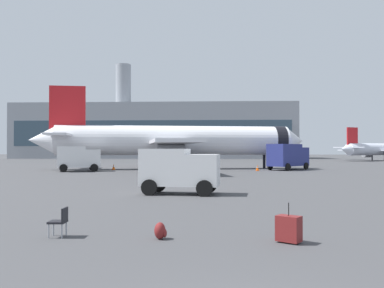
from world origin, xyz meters
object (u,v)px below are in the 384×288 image
(cargo_van, at_px, (179,169))
(traveller_backpack, at_px, (160,231))
(safety_cone_mid, at_px, (257,168))
(gate_chair, at_px, (60,220))
(airplane_taxiing, at_px, (382,149))
(service_truck, at_px, (78,158))
(airplane_at_gate, at_px, (173,141))
(rolling_suitcase, at_px, (289,229))
(fuel_truck, at_px, (288,156))
(safety_cone_near, at_px, (114,167))

(cargo_van, xyz_separation_m, traveller_backpack, (0.46, -12.05, -1.22))
(safety_cone_mid, bearing_deg, gate_chair, -104.22)
(airplane_taxiing, distance_m, cargo_van, 82.26)
(service_truck, height_order, traveller_backpack, service_truck)
(airplane_at_gate, relative_size, traveller_backpack, 74.20)
(airplane_at_gate, height_order, airplane_taxiing, airplane_at_gate)
(airplane_taxiing, height_order, cargo_van, airplane_taxiing)
(safety_cone_mid, height_order, rolling_suitcase, rolling_suitcase)
(fuel_truck, bearing_deg, service_truck, -169.22)
(safety_cone_near, bearing_deg, airplane_at_gate, 18.81)
(service_truck, height_order, safety_cone_near, service_truck)
(service_truck, relative_size, gate_chair, 6.12)
(airplane_at_gate, height_order, service_truck, airplane_at_gate)
(airplane_at_gate, xyz_separation_m, gate_chair, (0.75, -42.21, -3.16))
(traveller_backpack, bearing_deg, service_truck, 111.44)
(fuel_truck, bearing_deg, safety_cone_near, -177.68)
(fuel_truck, distance_m, cargo_van, 30.84)
(fuel_truck, distance_m, rolling_suitcase, 41.71)
(service_truck, bearing_deg, traveller_backpack, -68.56)
(airplane_taxiing, relative_size, gate_chair, 26.25)
(service_truck, relative_size, fuel_truck, 0.87)
(cargo_van, bearing_deg, safety_cone_mid, 74.77)
(cargo_van, relative_size, rolling_suitcase, 4.18)
(service_truck, bearing_deg, airplane_at_gate, 31.17)
(safety_cone_near, bearing_deg, gate_chair, -78.71)
(safety_cone_near, relative_size, safety_cone_mid, 1.04)
(rolling_suitcase, distance_m, gate_chair, 6.57)
(safety_cone_near, distance_m, rolling_suitcase, 42.72)
(traveller_backpack, bearing_deg, rolling_suitcase, -4.53)
(fuel_truck, xyz_separation_m, rolling_suitcase, (-7.16, -41.07, -1.38))
(cargo_van, xyz_separation_m, gate_chair, (-2.51, -11.91, -0.95))
(safety_cone_near, bearing_deg, rolling_suitcase, -70.17)
(safety_cone_near, xyz_separation_m, safety_cone_mid, (17.67, -1.35, -0.02))
(airplane_taxiing, height_order, gate_chair, airplane_taxiing)
(safety_cone_near, bearing_deg, airplane_taxiing, 41.46)
(airplane_at_gate, bearing_deg, safety_cone_mid, -19.91)
(gate_chair, bearing_deg, airplane_at_gate, 91.02)
(fuel_truck, xyz_separation_m, safety_cone_mid, (-3.98, -2.23, -1.43))
(airplane_at_gate, height_order, fuel_truck, airplane_at_gate)
(airplane_taxiing, relative_size, cargo_van, 4.91)
(fuel_truck, distance_m, gate_chair, 42.92)
(airplane_taxiing, xyz_separation_m, traveller_backpack, (-39.16, -84.13, -2.29))
(airplane_at_gate, relative_size, safety_cone_mid, 51.21)
(airplane_at_gate, relative_size, fuel_truck, 5.87)
(service_truck, height_order, rolling_suitcase, service_truck)
(airplane_taxiing, height_order, fuel_truck, airplane_taxiing)
(fuel_truck, bearing_deg, gate_chair, -108.65)
(fuel_truck, height_order, safety_cone_mid, fuel_truck)
(service_truck, xyz_separation_m, fuel_truck, (24.90, 4.74, 0.16))
(gate_chair, bearing_deg, traveller_backpack, -2.65)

